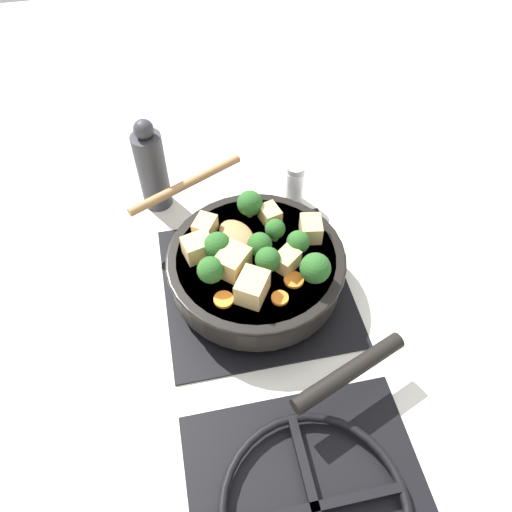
{
  "coord_description": "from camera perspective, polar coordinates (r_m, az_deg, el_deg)",
  "views": [
    {
      "loc": [
        0.1,
        0.49,
        0.7
      ],
      "look_at": [
        0.0,
        0.0,
        0.08
      ],
      "focal_mm": 35.0,
      "sensor_mm": 36.0,
      "label": 1
    }
  ],
  "objects": [
    {
      "name": "broccoli_floret_small_inner",
      "position": [
        0.8,
        2.2,
        3.08
      ],
      "size": [
        0.03,
        0.03,
        0.04
      ],
      "color": "#709956",
      "rests_on": "skillet_pan"
    },
    {
      "name": "carrot_slice_edge_slice",
      "position": [
        0.74,
        -3.72,
        -4.99
      ],
      "size": [
        0.03,
        0.03,
        0.01
      ],
      "primitive_type": "cylinder",
      "color": "orange",
      "rests_on": "skillet_pan"
    },
    {
      "name": "broccoli_floret_center_top",
      "position": [
        0.78,
        4.84,
        1.57
      ],
      "size": [
        0.04,
        0.04,
        0.04
      ],
      "color": "#709956",
      "rests_on": "skillet_pan"
    },
    {
      "name": "broccoli_floret_west_rim",
      "position": [
        0.77,
        -4.41,
        1.16
      ],
      "size": [
        0.04,
        0.04,
        0.05
      ],
      "color": "#709956",
      "rests_on": "skillet_pan"
    },
    {
      "name": "tofu_cube_east_chunk",
      "position": [
        0.73,
        -0.43,
        -3.6
      ],
      "size": [
        0.06,
        0.06,
        0.04
      ],
      "primitive_type": "cube",
      "rotation": [
        0.0,
        0.0,
        4.14
      ],
      "color": "#DBB770",
      "rests_on": "skillet_pan"
    },
    {
      "name": "broccoli_floret_near_spoon",
      "position": [
        0.78,
        0.34,
        1.55
      ],
      "size": [
        0.04,
        0.04,
        0.05
      ],
      "color": "#709956",
      "rests_on": "skillet_pan"
    },
    {
      "name": "tofu_cube_west_chunk",
      "position": [
        0.76,
        -2.66,
        -0.66
      ],
      "size": [
        0.06,
        0.06,
        0.04
      ],
      "primitive_type": "cube",
      "rotation": [
        0.0,
        0.0,
        3.98
      ],
      "color": "#DBB770",
      "rests_on": "skillet_pan"
    },
    {
      "name": "tofu_cube_front_piece",
      "position": [
        0.77,
        3.54,
        -0.52
      ],
      "size": [
        0.05,
        0.05,
        0.03
      ],
      "primitive_type": "cube",
      "rotation": [
        0.0,
        0.0,
        3.83
      ],
      "color": "#DBB770",
      "rests_on": "skillet_pan"
    },
    {
      "name": "front_burner_grate",
      "position": [
        0.85,
        -0.0,
        -2.98
      ],
      "size": [
        0.31,
        0.31,
        0.03
      ],
      "color": "black",
      "rests_on": "ground_plane"
    },
    {
      "name": "carrot_slice_under_broccoli",
      "position": [
        0.78,
        -5.71,
        -1.26
      ],
      "size": [
        0.02,
        0.02,
        0.01
      ],
      "primitive_type": "cylinder",
      "color": "orange",
      "rests_on": "skillet_pan"
    },
    {
      "name": "tofu_cube_mid_small",
      "position": [
        0.81,
        6.29,
        3.12
      ],
      "size": [
        0.04,
        0.05,
        0.03
      ],
      "primitive_type": "cube",
      "rotation": [
        0.0,
        0.0,
        1.41
      ],
      "color": "#DBB770",
      "rests_on": "skillet_pan"
    },
    {
      "name": "broccoli_floret_north_edge",
      "position": [
        0.75,
        6.79,
        -1.41
      ],
      "size": [
        0.05,
        0.05,
        0.05
      ],
      "color": "#709956",
      "rests_on": "skillet_pan"
    },
    {
      "name": "pepper_mill",
      "position": [
        0.95,
        -11.83,
        9.81
      ],
      "size": [
        0.05,
        0.05,
        0.19
      ],
      "color": "#333338",
      "rests_on": "ground_plane"
    },
    {
      "name": "broccoli_floret_mid_floret",
      "position": [
        0.74,
        -5.21,
        -1.62
      ],
      "size": [
        0.04,
        0.04,
        0.05
      ],
      "color": "#709956",
      "rests_on": "skillet_pan"
    },
    {
      "name": "ground_plane",
      "position": [
        0.86,
        -0.0,
        -3.45
      ],
      "size": [
        2.4,
        2.4,
        0.0
      ],
      "primitive_type": "plane",
      "color": "silver"
    },
    {
      "name": "carrot_slice_near_center",
      "position": [
        0.76,
        4.34,
        -2.74
      ],
      "size": [
        0.03,
        0.03,
        0.01
      ],
      "primitive_type": "cylinder",
      "color": "orange",
      "rests_on": "skillet_pan"
    },
    {
      "name": "broccoli_floret_south_cluster",
      "position": [
        0.75,
        1.37,
        -0.45
      ],
      "size": [
        0.04,
        0.04,
        0.05
      ],
      "color": "#709956",
      "rests_on": "skillet_pan"
    },
    {
      "name": "salt_shaker",
      "position": [
        0.97,
        4.41,
        8.2
      ],
      "size": [
        0.04,
        0.04,
        0.09
      ],
      "color": "white",
      "rests_on": "ground_plane"
    },
    {
      "name": "tofu_cube_center_large",
      "position": [
        0.82,
        -5.84,
        3.32
      ],
      "size": [
        0.05,
        0.05,
        0.03
      ],
      "primitive_type": "cube",
      "rotation": [
        0.0,
        0.0,
        1.02
      ],
      "color": "#DBB770",
      "rests_on": "skillet_pan"
    },
    {
      "name": "rear_burner_grate",
      "position": [
        0.71,
        6.66,
        -26.8
      ],
      "size": [
        0.31,
        0.31,
        0.03
      ],
      "color": "black",
      "rests_on": "ground_plane"
    },
    {
      "name": "broccoli_floret_east_rim",
      "position": [
        0.83,
        -0.71,
        6.02
      ],
      "size": [
        0.04,
        0.04,
        0.05
      ],
      "color": "#709956",
      "rests_on": "skillet_pan"
    },
    {
      "name": "skillet_pan",
      "position": [
        0.81,
        0.11,
        -1.22
      ],
      "size": [
        0.32,
        0.41,
        0.06
      ],
      "color": "black",
      "rests_on": "front_burner_grate"
    },
    {
      "name": "tofu_cube_back_piece",
      "position": [
        0.83,
        1.61,
        4.73
      ],
      "size": [
        0.04,
        0.04,
        0.03
      ],
      "primitive_type": "cube",
      "rotation": [
        0.0,
        0.0,
        1.84
      ],
      "color": "#DBB770",
      "rests_on": "skillet_pan"
    },
    {
      "name": "carrot_slice_orange_thin",
      "position": [
        0.74,
        2.75,
        -4.83
      ],
      "size": [
        0.03,
        0.03,
        0.01
      ],
      "primitive_type": "cylinder",
      "color": "orange",
      "rests_on": "skillet_pan"
    },
    {
      "name": "tofu_cube_near_handle",
      "position": [
        0.79,
        -6.65,
        0.98
      ],
      "size": [
        0.05,
        0.05,
        0.04
      ],
      "primitive_type": "cube",
      "rotation": [
        0.0,
        0.0,
        0.26
      ],
      "color": "#DBB770",
      "rests_on": "skillet_pan"
    },
    {
      "name": "wooden_spoon",
      "position": [
        0.86,
        -5.61,
        5.85
      ],
      "size": [
        0.21,
        0.23,
        0.02
      ],
      "color": "#A87A4C",
      "rests_on": "skillet_pan"
    }
  ]
}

